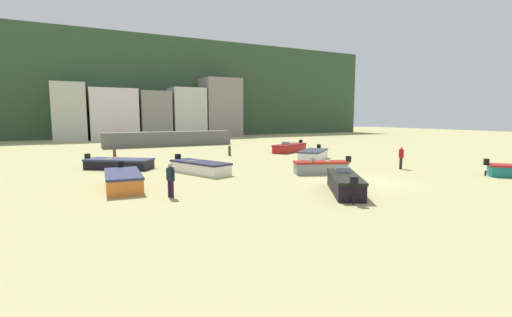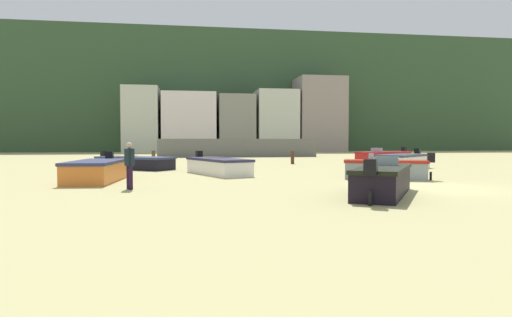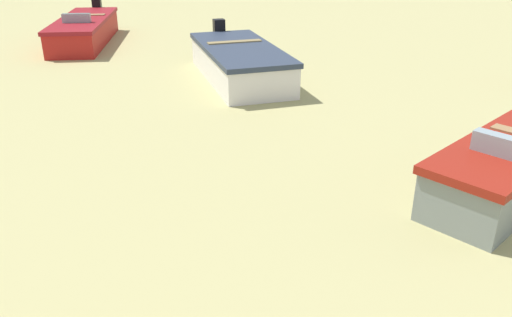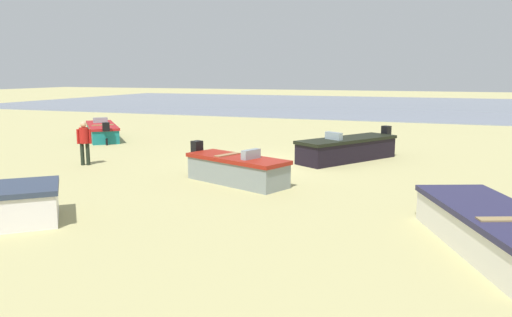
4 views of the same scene
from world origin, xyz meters
name	(u,v)px [view 3 (image 3 of 4)]	position (x,y,z in m)	size (l,w,h in m)	color
boat_red_1	(84,30)	(5.85, 16.51, 0.43)	(5.04, 3.75, 1.16)	#B01C19
boat_white_3	(240,63)	(3.97, 9.79, 0.44)	(4.40, 4.16, 1.18)	white
boat_grey_7	(508,167)	(-0.09, 3.43, 0.44)	(3.74, 2.39, 1.15)	gray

